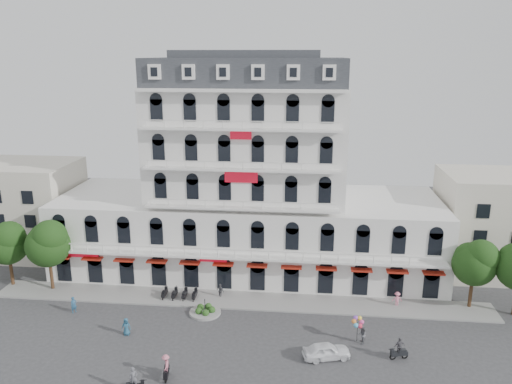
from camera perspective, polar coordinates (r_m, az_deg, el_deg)
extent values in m
plane|color=#38383A|center=(46.76, -3.59, -17.43)|extent=(120.00, 120.00, 0.00)
cube|color=gray|center=(54.40, -2.01, -12.25)|extent=(53.00, 4.00, 0.16)
cube|color=silver|center=(60.78, -0.89, -4.61)|extent=(45.00, 14.00, 9.00)
cube|color=silver|center=(57.92, -0.93, 5.66)|extent=(22.00, 12.00, 13.00)
cube|color=#2D3035|center=(57.10, -0.97, 13.59)|extent=(21.56, 11.76, 3.00)
cube|color=#2D3035|center=(57.07, -0.98, 15.50)|extent=(15.84, 8.64, 0.80)
cube|color=#A32214|center=(54.25, -1.83, -8.31)|extent=(40.50, 1.00, 0.15)
cube|color=red|center=(52.49, -1.72, 1.83)|extent=(3.50, 0.10, 1.40)
cube|color=beige|center=(71.93, -25.17, -1.66)|extent=(14.00, 10.00, 12.00)
cube|color=beige|center=(65.99, 26.22, -3.25)|extent=(14.00, 10.00, 12.00)
cylinder|color=gray|center=(52.25, -5.83, -13.52)|extent=(3.20, 3.20, 0.24)
cylinder|color=black|center=(51.88, -5.85, -12.77)|extent=(0.08, 0.08, 1.40)
sphere|color=#2A531B|center=(51.96, -5.06, -13.26)|extent=(0.70, 0.70, 0.70)
sphere|color=#2A531B|center=(52.62, -5.45, -12.88)|extent=(0.70, 0.70, 0.70)
sphere|color=#2A531B|center=(52.56, -6.36, -12.94)|extent=(0.70, 0.70, 0.70)
sphere|color=#2A531B|center=(51.86, -6.57, -13.36)|extent=(0.70, 0.70, 0.70)
sphere|color=#2A531B|center=(51.48, -5.77, -13.57)|extent=(0.70, 0.70, 0.70)
cylinder|color=#382314|center=(63.28, -26.17, -8.12)|extent=(0.36, 0.36, 3.52)
sphere|color=black|center=(62.15, -26.52, -5.40)|extent=(4.48, 4.48, 4.48)
sphere|color=black|center=(61.32, -26.38, -4.63)|extent=(3.52, 3.52, 3.52)
sphere|color=black|center=(62.39, -26.76, -4.73)|extent=(3.20, 3.20, 3.20)
cylinder|color=#382314|center=(60.39, -22.35, -8.67)|extent=(0.36, 0.36, 3.74)
sphere|color=black|center=(59.15, -22.69, -5.65)|extent=(4.76, 4.76, 4.76)
sphere|color=black|center=(58.30, -22.50, -4.78)|extent=(3.74, 3.74, 3.74)
sphere|color=black|center=(59.36, -22.96, -4.91)|extent=(3.40, 3.40, 3.40)
cylinder|color=#382314|center=(56.78, 23.33, -10.51)|extent=(0.36, 0.36, 3.43)
sphere|color=black|center=(55.55, 23.67, -7.60)|extent=(4.37, 4.37, 4.37)
sphere|color=black|center=(55.08, 24.37, -6.74)|extent=(3.43, 3.43, 3.43)
sphere|color=black|center=(55.47, 23.25, -6.89)|extent=(3.12, 3.12, 3.12)
imported|color=white|center=(45.51, 8.05, -17.53)|extent=(4.41, 2.68, 1.40)
imported|color=slate|center=(42.00, -13.83, -19.93)|extent=(0.76, 0.60, 1.81)
cube|color=black|center=(46.70, 16.03, -17.32)|extent=(1.54, 0.73, 0.35)
torus|color=black|center=(46.64, 15.36, -17.70)|extent=(0.61, 0.27, 0.60)
torus|color=black|center=(47.06, 16.64, -17.48)|extent=(0.61, 0.27, 0.60)
imported|color=#545259|center=(46.33, 16.10, -16.57)|extent=(1.02, 0.63, 1.62)
cube|color=black|center=(43.50, -10.21, -19.61)|extent=(0.58, 1.54, 0.35)
torus|color=black|center=(43.21, -10.28, -20.33)|extent=(0.21, 0.61, 0.60)
torus|color=black|center=(44.10, -10.10, -19.49)|extent=(0.21, 0.61, 0.60)
imported|color=#D47086|center=(43.08, -10.26, -18.80)|extent=(0.79, 1.17, 1.69)
imported|color=#265572|center=(49.68, -14.61, -14.67)|extent=(0.91, 0.67, 1.69)
imported|color=#4C4C53|center=(54.79, -4.08, -11.20)|extent=(1.01, 0.85, 1.62)
imported|color=pink|center=(54.94, 15.82, -11.71)|extent=(1.10, 0.69, 1.64)
imported|color=#2B5A82|center=(55.03, -20.11, -12.01)|extent=(0.71, 0.74, 1.71)
imported|color=slate|center=(47.89, 12.01, -15.70)|extent=(0.66, 0.84, 1.72)
cylinder|color=black|center=(48.03, 11.49, -15.37)|extent=(0.04, 0.04, 2.00)
sphere|color=#E54C99|center=(47.57, 11.99, -14.33)|extent=(0.44, 0.44, 0.44)
sphere|color=yellow|center=(47.71, 11.75, -13.93)|extent=(0.44, 0.44, 0.44)
sphere|color=#994CD8|center=(47.66, 11.32, -13.92)|extent=(0.44, 0.44, 0.44)
sphere|color=orange|center=(47.47, 11.13, -14.30)|extent=(0.44, 0.44, 0.44)
sphere|color=#4CB2E5|center=(47.34, 11.37, -14.72)|extent=(0.44, 0.44, 0.44)
sphere|color=#D8334C|center=(47.41, 11.80, -14.77)|extent=(0.44, 0.44, 0.44)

